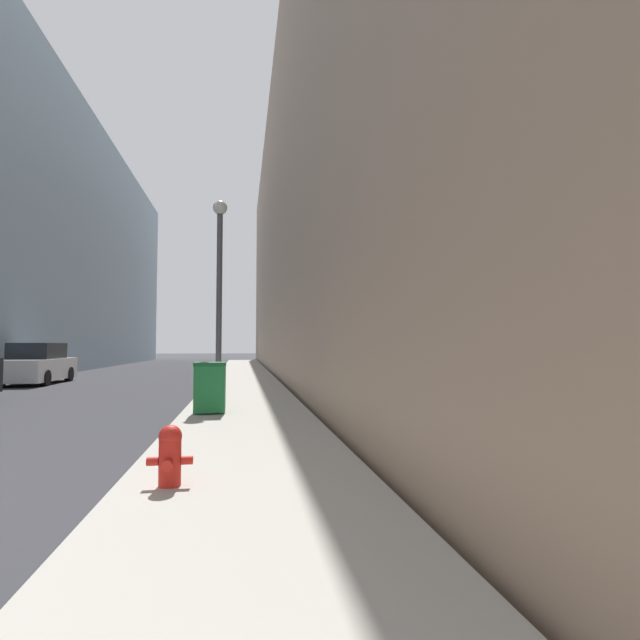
# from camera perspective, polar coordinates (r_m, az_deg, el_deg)

# --- Properties ---
(sidewalk_right) EXTENTS (2.85, 60.00, 0.12)m
(sidewalk_right) POSITION_cam_1_polar(r_m,az_deg,el_deg) (22.36, -8.66, -6.85)
(sidewalk_right) COLOR #ADA89E
(sidewalk_right) RESTS_ON ground
(building_right_stone) EXTENTS (12.00, 60.00, 18.03)m
(building_right_stone) POSITION_cam_1_polar(r_m,az_deg,el_deg) (32.12, 5.19, 10.42)
(building_right_stone) COLOR #9E7F66
(building_right_stone) RESTS_ON ground
(fire_hydrant) EXTENTS (0.47, 0.36, 0.64)m
(fire_hydrant) POSITION_cam_1_polar(r_m,az_deg,el_deg) (5.67, -16.77, -14.45)
(fire_hydrant) COLOR red
(fire_hydrant) RESTS_ON sidewalk_right
(trash_bin) EXTENTS (0.68, 0.68, 1.11)m
(trash_bin) POSITION_cam_1_polar(r_m,az_deg,el_deg) (11.31, -12.46, -7.46)
(trash_bin) COLOR #1E7538
(trash_bin) RESTS_ON sidewalk_right
(lamppost) EXTENTS (0.39, 0.39, 5.46)m
(lamppost) POSITION_cam_1_polar(r_m,az_deg,el_deg) (13.87, -11.44, 3.80)
(lamppost) COLOR #4C4C51
(lamppost) RESTS_ON sidewalk_right
(parked_sedan_near) EXTENTS (1.87, 4.51, 1.71)m
(parked_sedan_near) POSITION_cam_1_polar(r_m,az_deg,el_deg) (24.07, -29.59, -4.50)
(parked_sedan_near) COLOR silver
(parked_sedan_near) RESTS_ON ground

